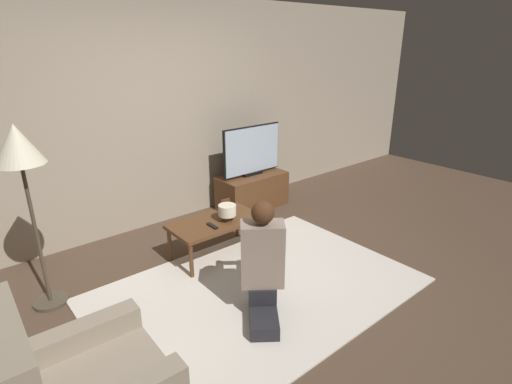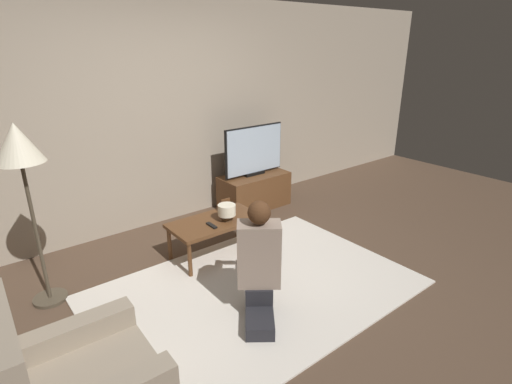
{
  "view_description": "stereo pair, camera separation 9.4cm",
  "coord_description": "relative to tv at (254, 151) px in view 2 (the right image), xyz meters",
  "views": [
    {
      "loc": [
        -1.97,
        -2.33,
        2.1
      ],
      "look_at": [
        0.52,
        0.66,
        0.63
      ],
      "focal_mm": 28.0,
      "sensor_mm": 36.0,
      "label": 1
    },
    {
      "loc": [
        -1.89,
        -2.39,
        2.1
      ],
      "look_at": [
        0.52,
        0.66,
        0.63
      ],
      "focal_mm": 28.0,
      "sensor_mm": 36.0,
      "label": 2
    }
  ],
  "objects": [
    {
      "name": "picture_frame",
      "position": [
        -0.92,
        -0.68,
        -0.31
      ],
      "size": [
        0.11,
        0.01,
        0.15
      ],
      "color": "brown",
      "rests_on": "coffee_table"
    },
    {
      "name": "tv",
      "position": [
        0.0,
        0.0,
        0.0
      ],
      "size": [
        0.89,
        0.08,
        0.65
      ],
      "color": "black",
      "rests_on": "tv_stand"
    },
    {
      "name": "table_lamp",
      "position": [
        -1.03,
        -0.87,
        -0.28
      ],
      "size": [
        0.18,
        0.18,
        0.17
      ],
      "color": "#4C3823",
      "rests_on": "coffee_table"
    },
    {
      "name": "remote",
      "position": [
        -1.23,
        -0.89,
        -0.37
      ],
      "size": [
        0.04,
        0.15,
        0.02
      ],
      "color": "black",
      "rests_on": "coffee_table"
    },
    {
      "name": "rug",
      "position": [
        -1.2,
        -1.55,
        -0.78
      ],
      "size": [
        2.77,
        1.88,
        0.02
      ],
      "color": "silver",
      "rests_on": "ground_plane"
    },
    {
      "name": "wall_back",
      "position": [
        -1.2,
        0.38,
        0.52
      ],
      "size": [
        10.0,
        0.06,
        2.6
      ],
      "color": "tan",
      "rests_on": "ground_plane"
    },
    {
      "name": "tv_stand",
      "position": [
        0.0,
        -0.0,
        -0.56
      ],
      "size": [
        0.92,
        0.46,
        0.46
      ],
      "color": "brown",
      "rests_on": "ground_plane"
    },
    {
      "name": "ground_plane",
      "position": [
        -1.2,
        -1.55,
        -0.78
      ],
      "size": [
        10.0,
        10.0,
        0.0
      ],
      "primitive_type": "plane",
      "color": "brown"
    },
    {
      "name": "floor_lamp",
      "position": [
        -2.68,
        -0.55,
        0.52
      ],
      "size": [
        0.36,
        0.36,
        1.55
      ],
      "color": "#4C4233",
      "rests_on": "ground_plane"
    },
    {
      "name": "coffee_table",
      "position": [
        -1.12,
        -0.79,
        -0.43
      ],
      "size": [
        0.93,
        0.49,
        0.4
      ],
      "color": "brown",
      "rests_on": "ground_plane"
    },
    {
      "name": "person_kneeling",
      "position": [
        -1.37,
        -1.8,
        -0.3
      ],
      "size": [
        0.68,
        0.79,
        0.97
      ],
      "rotation": [
        0.0,
        0.0,
        2.49
      ],
      "color": "#232328",
      "rests_on": "rug"
    }
  ]
}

